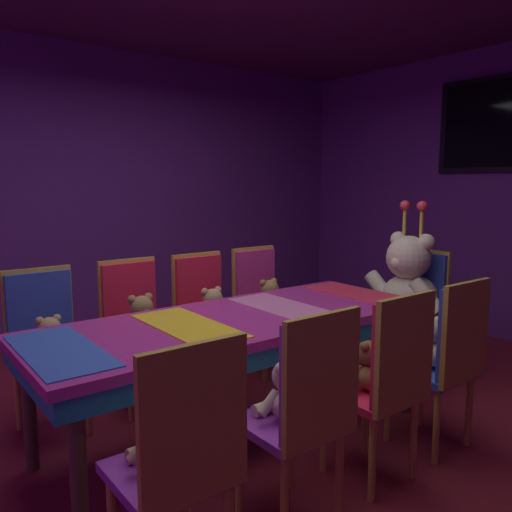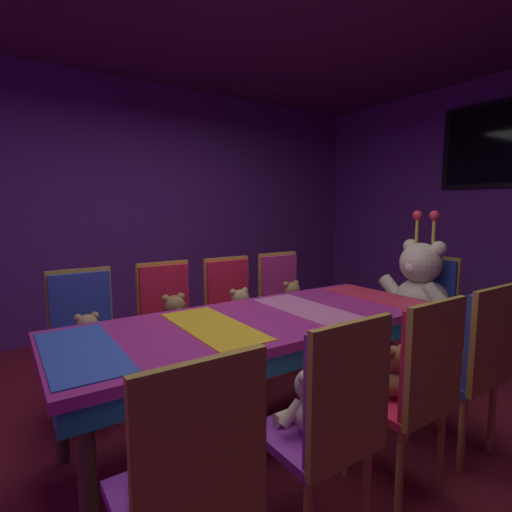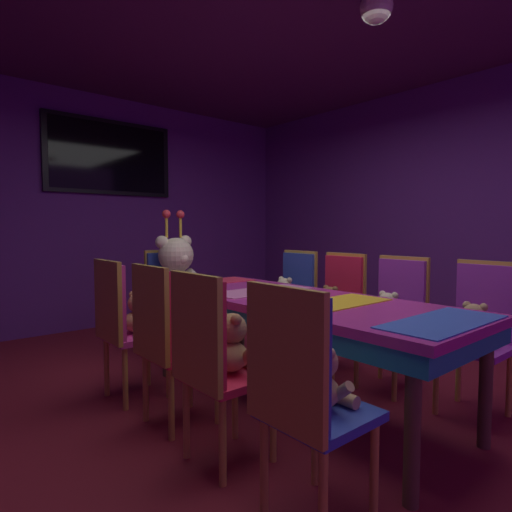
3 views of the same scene
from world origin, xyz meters
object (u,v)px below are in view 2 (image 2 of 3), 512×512
chair_left_1 (168,314)px  chair_right_0 (193,476)px  teddy_right_3 (450,350)px  chair_right_1 (334,414)px  chair_right_2 (418,379)px  teddy_right_0 (175,457)px  chair_left_2 (231,305)px  teddy_left_3 (292,300)px  teddy_right_2 (392,374)px  chair_right_3 (476,355)px  teddy_left_0 (88,337)px  throne_chair (430,302)px  king_teddy_bear (419,286)px  banquet_table (263,331)px  chair_left_0 (84,328)px  teddy_right_1 (310,403)px  teddy_left_1 (175,319)px  chair_left_3 (282,296)px  teddy_left_2 (240,310)px

chair_left_1 → chair_right_0: (1.74, -0.59, 0.00)m
teddy_right_3 → chair_right_1: bearing=98.1°
chair_right_2 → teddy_right_3: bearing=-74.1°
teddy_right_0 → teddy_right_3: 1.68m
chair_left_2 → chair_right_2: size_ratio=1.00×
teddy_left_3 → teddy_right_2: teddy_left_3 is taller
chair_right_2 → chair_right_3: bearing=-89.3°
teddy_left_0 → chair_left_1: 0.61m
chair_left_1 → teddy_left_3: bearing=82.4°
throne_chair → king_teddy_bear: bearing=-0.0°
teddy_left_3 → teddy_right_0: size_ratio=1.08×
chair_right_0 → chair_right_2: 1.15m
chair_right_2 → banquet_table: bearing=19.2°
chair_left_0 → teddy_right_1: bearing=21.1°
teddy_left_1 → chair_right_3: (1.57, 1.09, 0.00)m
teddy_left_0 → chair_right_0: 1.59m
chair_left_3 → throne_chair: (0.88, 0.91, 0.00)m
chair_left_0 → teddy_left_3: 1.69m
teddy_right_1 → teddy_left_0: bearing=23.0°
chair_left_0 → teddy_left_1: size_ratio=2.95×
chair_right_1 → teddy_right_3: bearing=-81.9°
chair_right_1 → chair_right_3: 1.08m
teddy_left_2 → teddy_right_3: bearing=21.7°
teddy_left_2 → chair_left_2: bearing=-180.0°
teddy_right_1 → banquet_table: bearing=-19.5°
chair_right_1 → king_teddy_bear: 2.01m
chair_left_2 → chair_left_3: size_ratio=1.00×
chair_right_0 → teddy_right_0: size_ratio=3.40×
chair_right_1 → teddy_right_3: size_ratio=3.23×
teddy_left_0 → chair_left_0: bearing=180.0°
teddy_left_2 → teddy_left_3: 0.55m
chair_right_0 → teddy_right_2: (-0.16, 1.15, -0.03)m
teddy_left_0 → teddy_right_2: teddy_left_0 is taller
king_teddy_bear → chair_right_3: bearing=48.7°
teddy_right_3 → chair_left_3: bearing=0.1°
teddy_left_1 → chair_left_3: size_ratio=0.34×
teddy_left_1 → teddy_left_3: 1.09m
chair_right_0 → chair_right_2: (-0.02, 1.15, 0.00)m
teddy_left_0 → throne_chair: bearing=74.5°
banquet_table → teddy_right_0: size_ratio=8.24×
teddy_right_1 → teddy_right_2: teddy_right_1 is taller
chair_left_0 → chair_right_2: bearing=34.0°
chair_left_0 → king_teddy_bear: 2.58m
teddy_left_2 → teddy_right_2: size_ratio=1.14×
teddy_left_3 → chair_right_1: 1.91m
king_teddy_bear → teddy_left_3: bearing=-44.7°
teddy_left_2 → teddy_right_0: size_ratio=1.09×
teddy_left_1 → king_teddy_bear: size_ratio=0.37×
chair_left_0 → teddy_right_0: (1.59, -0.00, -0.02)m
teddy_left_3 → king_teddy_bear: size_ratio=0.34×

